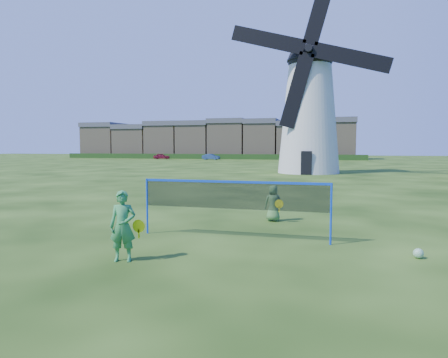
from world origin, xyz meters
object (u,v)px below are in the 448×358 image
Objects in this scene: player_girl at (123,226)px; car_left at (162,156)px; badminton_net at (233,196)px; car_right at (211,157)px; windmill at (309,109)px; play_ball at (418,253)px; player_boy at (273,203)px.

player_girl is 71.73m from car_left.
car_right is at bearing 107.79° from badminton_net.
play_ball is at bearing -81.68° from windmill.
player_girl reaches higher than car_left.
player_girl is 0.46× the size of car_right.
player_girl is 0.47× the size of car_left.
windmill is 5.33× the size of car_right.
car_right is at bearing 120.36° from windmill.
windmill is 46.78m from car_left.
play_ball is (4.22, -28.84, -5.82)m from windmill.
badminton_net is at bearing -175.10° from car_left.
badminton_net is at bearing 76.92° from player_boy.
player_boy is 63.37m from car_right.
car_left is 0.98× the size of car_right.
car_right is at bearing -113.01° from car_left.
player_girl is at bearing -93.54° from windmill.
windmill is 11.69× the size of player_girl.
player_girl is at bearing -162.67° from play_ball.
windmill is at bearing 89.69° from badminton_net.
windmill reaches higher than badminton_net.
play_ball is 0.07× the size of car_left.
badminton_net is 2.95m from player_boy.
car_right is (-24.49, 63.46, 0.44)m from play_ball.
badminton_net is 3.33× the size of player_girl.
car_right reaches higher than play_ball.
badminton_net is 4.24× the size of player_boy.
play_ball is (6.12, 1.91, -0.65)m from player_girl.
badminton_net is at bearing 170.09° from play_ball.
badminton_net is 1.55× the size of car_left.
car_right is at bearing -71.10° from player_boy.
windmill is 3.52× the size of badminton_net.
player_girl is at bearing -123.19° from badminton_net.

